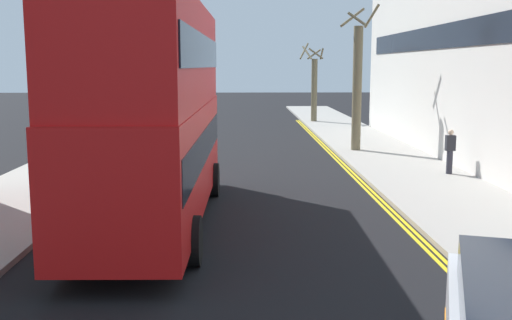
% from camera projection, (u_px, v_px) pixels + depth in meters
% --- Properties ---
extents(sidewalk_right, '(4.00, 80.00, 0.14)m').
position_uv_depth(sidewalk_right, '(435.00, 188.00, 19.93)').
color(sidewalk_right, '#9E9991').
rests_on(sidewalk_right, ground).
extents(sidewalk_left, '(4.00, 80.00, 0.14)m').
position_uv_depth(sidewalk_left, '(36.00, 190.00, 19.63)').
color(sidewalk_left, '#9E9991').
rests_on(sidewalk_left, ground).
extents(kerb_line_outer, '(0.10, 56.00, 0.01)m').
position_uv_depth(kerb_line_outer, '(386.00, 204.00, 17.91)').
color(kerb_line_outer, yellow).
rests_on(kerb_line_outer, ground).
extents(kerb_line_inner, '(0.10, 56.00, 0.01)m').
position_uv_depth(kerb_line_inner, '(380.00, 204.00, 17.91)').
color(kerb_line_inner, yellow).
rests_on(kerb_line_inner, ground).
extents(double_decker_bus_away, '(2.93, 10.85, 5.64)m').
position_uv_depth(double_decker_bus_away, '(155.00, 106.00, 15.26)').
color(double_decker_bus_away, red).
rests_on(double_decker_bus_away, ground).
extents(pedestrian_far, '(0.34, 0.22, 1.62)m').
position_uv_depth(pedestrian_far, '(450.00, 151.00, 22.07)').
color(pedestrian_far, '#2D2D38').
rests_on(pedestrian_far, sidewalk_right).
extents(street_tree_near, '(1.66, 1.43, 6.63)m').
position_uv_depth(street_tree_near, '(357.00, 85.00, 28.08)').
color(street_tree_near, '#6B6047').
rests_on(street_tree_near, sidewalk_right).
extents(street_tree_mid, '(1.68, 1.94, 5.52)m').
position_uv_depth(street_tree_mid, '(314.00, 86.00, 42.94)').
color(street_tree_mid, '#6B6047').
rests_on(street_tree_mid, sidewalk_right).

